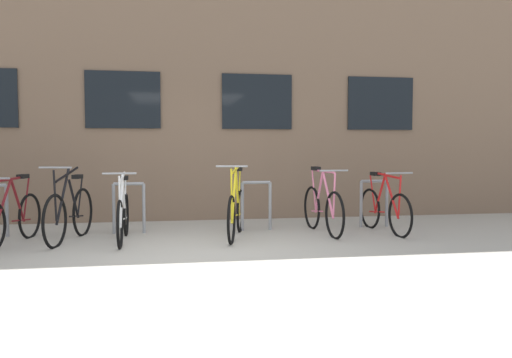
% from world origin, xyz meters
% --- Properties ---
extents(ground_plane, '(42.00, 42.00, 0.00)m').
position_xyz_m(ground_plane, '(0.00, 0.00, 0.00)').
color(ground_plane, '#B2ADA0').
extents(storefront_building, '(28.00, 5.63, 4.68)m').
position_xyz_m(storefront_building, '(0.00, 5.99, 2.34)').
color(storefront_building, '#7A604C').
rests_on(storefront_building, ground).
extents(bike_rack, '(6.50, 0.05, 0.80)m').
position_xyz_m(bike_rack, '(-0.03, 1.90, 0.47)').
color(bike_rack, gray).
rests_on(bike_rack, ground).
extents(bicycle_yellow, '(0.57, 1.70, 1.10)m').
position_xyz_m(bicycle_yellow, '(0.56, 1.29, 0.39)').
color(bicycle_yellow, black).
rests_on(bicycle_yellow, ground).
extents(bicycle_white, '(0.44, 1.72, 1.02)m').
position_xyz_m(bicycle_white, '(-1.06, 1.24, 0.37)').
color(bicycle_white, black).
rests_on(bicycle_white, ground).
extents(bicycle_red, '(0.44, 1.63, 0.98)m').
position_xyz_m(bicycle_red, '(2.92, 1.37, 0.37)').
color(bicycle_red, black).
rests_on(bicycle_red, ground).
extents(bicycle_pink, '(0.44, 1.71, 1.04)m').
position_xyz_m(bicycle_pink, '(1.94, 1.45, 0.39)').
color(bicycle_pink, black).
rests_on(bicycle_pink, ground).
extents(bicycle_black, '(0.51, 1.69, 1.10)m').
position_xyz_m(bicycle_black, '(-1.81, 1.36, 0.40)').
color(bicycle_black, black).
rests_on(bicycle_black, ground).
extents(bicycle_maroon, '(0.50, 1.68, 0.97)m').
position_xyz_m(bicycle_maroon, '(-2.55, 1.25, 0.37)').
color(bicycle_maroon, black).
rests_on(bicycle_maroon, ground).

